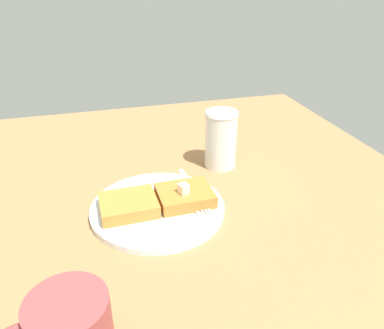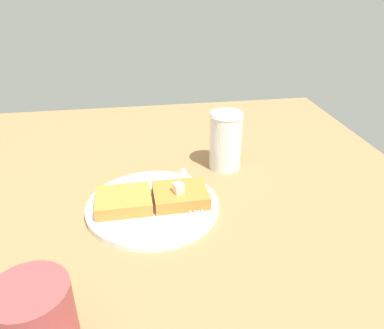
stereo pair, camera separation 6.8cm
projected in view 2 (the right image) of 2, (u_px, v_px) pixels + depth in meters
table_surface at (181, 188)px, 71.52cm from camera, size 91.20×91.20×1.85cm
plate at (153, 206)px, 63.57cm from camera, size 22.45×22.45×1.05cm
toast_slice_left at (180, 195)px, 63.61cm from camera, size 9.31×7.89×2.18cm
toast_slice_middle at (124, 201)px, 62.06cm from camera, size 9.31×7.89×2.18cm
butter_pat_primary at (178, 188)px, 61.99cm from camera, size 1.96×2.06×1.65cm
fork at (191, 194)px, 65.58cm from camera, size 2.26×16.03×0.36cm
syrup_jar at (225, 142)px, 74.47cm from camera, size 6.62×6.62×11.70cm
coffee_mug at (35, 325)px, 37.31cm from camera, size 10.97×7.83×9.89cm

